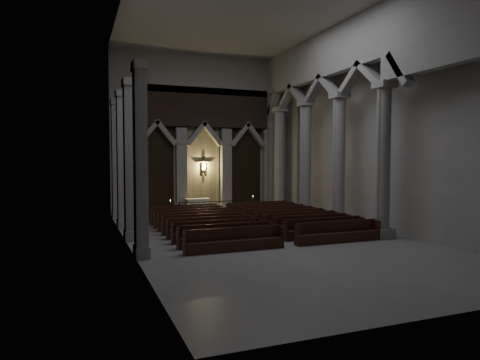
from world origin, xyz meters
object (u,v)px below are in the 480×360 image
(candle_stand_right, at_px, (253,208))
(worshipper, at_px, (248,211))
(altar_rail, at_px, (211,205))
(candle_stand_left, at_px, (171,213))
(altar, at_px, (197,205))
(pews, at_px, (249,224))

(candle_stand_right, xyz_separation_m, worshipper, (-1.56, -2.90, 0.20))
(altar_rail, relative_size, candle_stand_left, 3.92)
(altar_rail, distance_m, candle_stand_left, 3.34)
(candle_stand_right, bearing_deg, altar, 162.13)
(altar, xyz_separation_m, pews, (0.75, -8.51, -0.28))
(altar, bearing_deg, worshipper, -59.76)
(altar, distance_m, candle_stand_left, 3.11)
(altar_rail, bearing_deg, pews, -90.00)
(altar_rail, distance_m, pews, 7.55)
(altar, bearing_deg, altar_rail, -52.05)
(altar_rail, height_order, candle_stand_right, candle_stand_right)
(candle_stand_right, height_order, worshipper, candle_stand_right)
(candle_stand_left, bearing_deg, pews, -64.20)
(altar, bearing_deg, pews, -84.95)
(candle_stand_left, xyz_separation_m, worshipper, (4.88, -2.28, 0.20))
(candle_stand_left, bearing_deg, candle_stand_right, 5.50)
(altar, distance_m, candle_stand_right, 4.21)
(candle_stand_right, height_order, pews, candle_stand_right)
(candle_stand_left, distance_m, candle_stand_right, 6.47)
(candle_stand_left, relative_size, candle_stand_right, 0.98)
(altar, distance_m, altar_rail, 1.22)
(altar_rail, xyz_separation_m, worshipper, (1.69, -3.23, -0.09))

